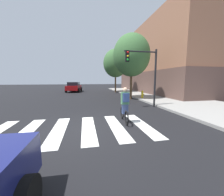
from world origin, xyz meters
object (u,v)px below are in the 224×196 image
at_px(sedan_mid, 74,87).
at_px(street_tree_near, 132,55).
at_px(cyclist, 125,105).
at_px(fire_hydrant, 142,94).
at_px(traffic_light_near, 145,68).
at_px(street_tree_mid, 116,63).

distance_m(sedan_mid, street_tree_near, 12.83).
height_order(cyclist, fire_hydrant, cyclist).
bearing_deg(street_tree_near, sedan_mid, 122.37).
distance_m(sedan_mid, traffic_light_near, 16.15).
bearing_deg(traffic_light_near, sedan_mid, 112.20).
bearing_deg(fire_hydrant, street_tree_mid, 97.09).
relative_size(traffic_light_near, street_tree_mid, 0.61).
distance_m(traffic_light_near, street_tree_mid, 12.51).
relative_size(cyclist, street_tree_near, 0.26).
bearing_deg(street_tree_mid, cyclist, -101.17).
height_order(street_tree_near, street_tree_mid, street_tree_mid).
distance_m(fire_hydrant, street_tree_mid, 9.31).
bearing_deg(street_tree_near, fire_hydrant, -17.76).
distance_m(sedan_mid, street_tree_mid, 8.09).
bearing_deg(cyclist, street_tree_near, 68.89).
relative_size(cyclist, fire_hydrant, 2.19).
relative_size(sedan_mid, street_tree_mid, 0.72).
relative_size(traffic_light_near, fire_hydrant, 5.38).
height_order(sedan_mid, street_tree_mid, street_tree_mid).
distance_m(sedan_mid, cyclist, 18.41).
height_order(sedan_mid, fire_hydrant, sedan_mid).
height_order(traffic_light_near, street_tree_mid, street_tree_mid).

